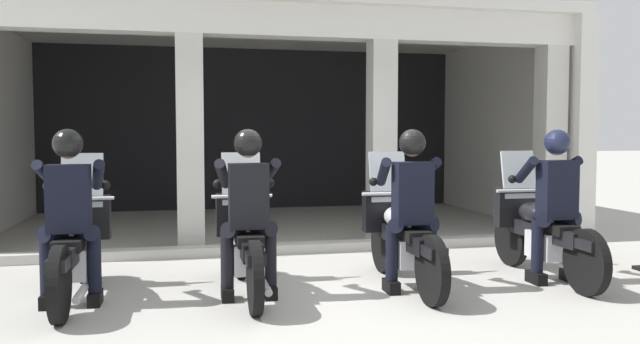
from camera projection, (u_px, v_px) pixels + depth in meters
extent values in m
plane|color=#A8A59E|center=(279.00, 237.00, 9.34)|extent=(80.00, 80.00, 0.00)
cube|color=black|center=(253.00, 129.00, 12.95)|extent=(8.92, 0.24, 3.27)
cube|color=silver|center=(288.00, 21.00, 8.40)|extent=(8.92, 0.36, 0.44)
cube|color=silver|center=(267.00, 26.00, 10.54)|extent=(8.92, 5.13, 0.16)
cube|color=silver|center=(501.00, 129.00, 11.57)|extent=(0.30, 5.13, 3.27)
cube|color=beige|center=(190.00, 143.00, 8.22)|extent=(0.35, 0.36, 2.83)
cube|color=beige|center=(381.00, 143.00, 8.78)|extent=(0.35, 0.36, 2.83)
cube|color=beige|center=(550.00, 142.00, 9.34)|extent=(0.35, 0.36, 2.83)
cube|color=#B7B5AD|center=(295.00, 248.00, 8.10)|extent=(8.52, 0.24, 0.12)
cylinder|color=black|center=(86.00, 252.00, 6.42)|extent=(0.09, 0.64, 0.64)
cylinder|color=black|center=(59.00, 285.00, 5.05)|extent=(0.09, 0.64, 0.64)
cube|color=black|center=(86.00, 232.00, 6.40)|extent=(0.14, 0.44, 0.08)
cube|color=silver|center=(73.00, 262.00, 5.68)|extent=(0.28, 0.44, 0.28)
cube|color=black|center=(74.00, 247.00, 5.72)|extent=(0.18, 1.24, 0.16)
ellipsoid|color=#1E2338|center=(77.00, 224.00, 5.93)|extent=(0.26, 0.48, 0.22)
cube|color=black|center=(70.00, 243.00, 5.54)|extent=(0.24, 0.52, 0.10)
cube|color=black|center=(60.00, 262.00, 5.10)|extent=(0.16, 0.48, 0.10)
cylinder|color=silver|center=(85.00, 230.00, 6.34)|extent=(0.05, 0.24, 0.53)
cube|color=black|center=(83.00, 217.00, 6.28)|extent=(0.52, 0.16, 0.44)
sphere|color=silver|center=(85.00, 214.00, 6.37)|extent=(0.18, 0.18, 0.18)
cube|color=silver|center=(82.00, 180.00, 6.23)|extent=(0.40, 0.14, 0.54)
cylinder|color=silver|center=(81.00, 199.00, 6.17)|extent=(0.62, 0.04, 0.04)
cylinder|color=silver|center=(81.00, 292.00, 5.38)|extent=(0.07, 0.55, 0.07)
cube|color=black|center=(69.00, 199.00, 5.50)|extent=(0.36, 0.22, 0.60)
cube|color=black|center=(71.00, 195.00, 5.61)|extent=(0.05, 0.02, 0.32)
sphere|color=#936B51|center=(68.00, 147.00, 5.49)|extent=(0.21, 0.21, 0.21)
sphere|color=black|center=(68.00, 144.00, 5.49)|extent=(0.26, 0.26, 0.26)
cylinder|color=black|center=(87.00, 233.00, 5.57)|extent=(0.26, 0.29, 0.17)
cylinder|color=black|center=(94.00, 263.00, 5.60)|extent=(0.12, 0.12, 0.53)
cube|color=black|center=(95.00, 298.00, 5.63)|extent=(0.11, 0.26, 0.12)
cylinder|color=black|center=(53.00, 234.00, 5.51)|extent=(0.26, 0.29, 0.17)
cylinder|color=black|center=(47.00, 265.00, 5.51)|extent=(0.12, 0.12, 0.53)
cube|color=black|center=(48.00, 301.00, 5.54)|extent=(0.11, 0.26, 0.12)
cylinder|color=black|center=(98.00, 175.00, 5.76)|extent=(0.19, 0.48, 0.31)
sphere|color=black|center=(106.00, 185.00, 5.98)|extent=(0.09, 0.09, 0.09)
cylinder|color=black|center=(47.00, 176.00, 5.67)|extent=(0.19, 0.48, 0.31)
sphere|color=black|center=(48.00, 186.00, 5.87)|extent=(0.09, 0.09, 0.09)
cylinder|color=black|center=(241.00, 248.00, 6.66)|extent=(0.09, 0.64, 0.64)
cylinder|color=black|center=(255.00, 278.00, 5.29)|extent=(0.09, 0.64, 0.64)
cube|color=black|center=(240.00, 229.00, 6.64)|extent=(0.14, 0.44, 0.08)
cube|color=silver|center=(247.00, 257.00, 5.92)|extent=(0.28, 0.44, 0.28)
cube|color=black|center=(247.00, 243.00, 5.96)|extent=(0.18, 1.24, 0.16)
ellipsoid|color=#1E2338|center=(245.00, 221.00, 6.17)|extent=(0.26, 0.48, 0.22)
cube|color=black|center=(249.00, 239.00, 5.78)|extent=(0.24, 0.52, 0.10)
cube|color=black|center=(254.00, 256.00, 5.34)|extent=(0.16, 0.48, 0.10)
cylinder|color=silver|center=(241.00, 227.00, 6.58)|extent=(0.05, 0.24, 0.53)
cube|color=black|center=(241.00, 214.00, 6.52)|extent=(0.52, 0.16, 0.44)
sphere|color=silver|center=(240.00, 211.00, 6.61)|extent=(0.18, 0.18, 0.18)
cube|color=silver|center=(241.00, 179.00, 6.47)|extent=(0.40, 0.14, 0.54)
cylinder|color=silver|center=(242.00, 196.00, 6.41)|extent=(0.62, 0.04, 0.04)
cylinder|color=silver|center=(265.00, 285.00, 5.62)|extent=(0.07, 0.55, 0.07)
cube|color=black|center=(249.00, 196.00, 5.74)|extent=(0.36, 0.22, 0.60)
cube|color=#14193F|center=(247.00, 192.00, 5.85)|extent=(0.05, 0.02, 0.32)
sphere|color=tan|center=(248.00, 146.00, 5.73)|extent=(0.21, 0.21, 0.21)
sphere|color=black|center=(248.00, 143.00, 5.73)|extent=(0.26, 0.26, 0.26)
cylinder|color=black|center=(264.00, 228.00, 5.81)|extent=(0.26, 0.29, 0.17)
cylinder|color=black|center=(270.00, 257.00, 5.84)|extent=(0.12, 0.12, 0.53)
cube|color=black|center=(270.00, 291.00, 5.87)|extent=(0.11, 0.26, 0.12)
cylinder|color=black|center=(233.00, 229.00, 5.75)|extent=(0.26, 0.29, 0.17)
cylinder|color=black|center=(227.00, 259.00, 5.75)|extent=(0.12, 0.12, 0.53)
cube|color=black|center=(227.00, 294.00, 5.78)|extent=(0.11, 0.26, 0.12)
cylinder|color=black|center=(269.00, 173.00, 6.00)|extent=(0.19, 0.48, 0.31)
sphere|color=black|center=(270.00, 183.00, 6.22)|extent=(0.09, 0.09, 0.09)
cylinder|color=black|center=(223.00, 174.00, 5.90)|extent=(0.19, 0.48, 0.31)
sphere|color=black|center=(217.00, 184.00, 6.11)|extent=(0.09, 0.09, 0.09)
cylinder|color=black|center=(383.00, 244.00, 6.93)|extent=(0.09, 0.64, 0.64)
cylinder|color=black|center=(432.00, 271.00, 5.57)|extent=(0.09, 0.64, 0.64)
cube|color=black|center=(383.00, 225.00, 6.92)|extent=(0.14, 0.44, 0.08)
cube|color=silver|center=(407.00, 252.00, 6.20)|extent=(0.28, 0.44, 0.28)
cube|color=black|center=(405.00, 238.00, 6.24)|extent=(0.18, 1.24, 0.16)
ellipsoid|color=#B2B2B7|center=(398.00, 217.00, 6.44)|extent=(0.26, 0.48, 0.22)
cube|color=black|center=(412.00, 234.00, 6.06)|extent=(0.24, 0.52, 0.10)
cube|color=black|center=(430.00, 250.00, 5.62)|extent=(0.16, 0.48, 0.10)
cylinder|color=silver|center=(385.00, 223.00, 6.86)|extent=(0.05, 0.24, 0.53)
cube|color=black|center=(387.00, 211.00, 6.79)|extent=(0.52, 0.16, 0.44)
sphere|color=silver|center=(384.00, 208.00, 6.89)|extent=(0.18, 0.18, 0.18)
cube|color=silver|center=(388.00, 177.00, 6.75)|extent=(0.40, 0.14, 0.54)
cylinder|color=silver|center=(390.00, 194.00, 6.68)|extent=(0.62, 0.04, 0.04)
cylinder|color=silver|center=(431.00, 278.00, 5.90)|extent=(0.07, 0.55, 0.07)
cube|color=black|center=(413.00, 193.00, 6.02)|extent=(0.36, 0.22, 0.60)
cube|color=#14193F|center=(408.00, 190.00, 6.13)|extent=(0.05, 0.02, 0.32)
sphere|color=tan|center=(412.00, 146.00, 6.01)|extent=(0.21, 0.21, 0.21)
sphere|color=black|center=(412.00, 143.00, 6.01)|extent=(0.26, 0.26, 0.26)
cylinder|color=black|center=(425.00, 224.00, 6.08)|extent=(0.26, 0.29, 0.17)
cylinder|color=black|center=(431.00, 252.00, 6.11)|extent=(0.12, 0.12, 0.53)
cube|color=black|center=(430.00, 284.00, 6.14)|extent=(0.11, 0.26, 0.12)
cylinder|color=black|center=(398.00, 225.00, 6.03)|extent=(0.26, 0.29, 0.17)
cylinder|color=black|center=(392.00, 253.00, 6.03)|extent=(0.12, 0.12, 0.53)
cube|color=black|center=(391.00, 286.00, 6.06)|extent=(0.11, 0.26, 0.12)
cylinder|color=black|center=(425.00, 172.00, 6.28)|extent=(0.19, 0.48, 0.31)
sphere|color=black|center=(421.00, 181.00, 6.50)|extent=(0.09, 0.09, 0.09)
cylinder|color=black|center=(384.00, 172.00, 6.18)|extent=(0.19, 0.48, 0.31)
sphere|color=black|center=(373.00, 182.00, 6.39)|extent=(0.09, 0.09, 0.09)
cylinder|color=black|center=(511.00, 238.00, 7.29)|extent=(0.09, 0.64, 0.64)
cylinder|color=black|center=(586.00, 262.00, 5.93)|extent=(0.09, 0.64, 0.64)
cube|color=black|center=(511.00, 221.00, 7.28)|extent=(0.14, 0.44, 0.08)
cube|color=silver|center=(548.00, 245.00, 6.56)|extent=(0.28, 0.44, 0.28)
cube|color=black|center=(545.00, 232.00, 6.60)|extent=(0.18, 1.24, 0.16)
ellipsoid|color=black|center=(534.00, 213.00, 6.80)|extent=(0.26, 0.48, 0.22)
cube|color=black|center=(555.00, 228.00, 6.42)|extent=(0.24, 0.52, 0.10)
cube|color=black|center=(583.00, 243.00, 5.98)|extent=(0.16, 0.48, 0.10)
cylinder|color=silver|center=(514.00, 219.00, 7.22)|extent=(0.05, 0.24, 0.53)
cube|color=black|center=(517.00, 207.00, 7.15)|extent=(0.52, 0.16, 0.44)
sphere|color=silver|center=(513.00, 204.00, 7.25)|extent=(0.18, 0.18, 0.18)
cube|color=silver|center=(519.00, 175.00, 7.11)|extent=(0.40, 0.14, 0.54)
cylinder|color=silver|center=(522.00, 191.00, 7.04)|extent=(0.62, 0.04, 0.04)
cylinder|color=silver|center=(578.00, 270.00, 6.26)|extent=(0.07, 0.55, 0.07)
cube|color=black|center=(557.00, 190.00, 6.38)|extent=(0.36, 0.22, 0.60)
cube|color=#14193F|center=(551.00, 187.00, 6.49)|extent=(0.05, 0.02, 0.32)
sphere|color=#936B51|center=(557.00, 145.00, 6.37)|extent=(0.21, 0.21, 0.21)
sphere|color=#191E38|center=(557.00, 142.00, 6.37)|extent=(0.26, 0.26, 0.26)
cylinder|color=black|center=(568.00, 219.00, 6.45)|extent=(0.26, 0.29, 0.17)
cylinder|color=black|center=(572.00, 245.00, 6.47)|extent=(0.12, 0.12, 0.53)
cube|color=black|center=(571.00, 276.00, 6.50)|extent=(0.11, 0.26, 0.12)
cylinder|color=black|center=(543.00, 220.00, 6.39)|extent=(0.26, 0.29, 0.17)
cylinder|color=black|center=(537.00, 247.00, 6.39)|extent=(0.12, 0.12, 0.53)
cube|color=black|center=(536.00, 278.00, 6.42)|extent=(0.11, 0.26, 0.12)
cylinder|color=black|center=(564.00, 170.00, 6.64)|extent=(0.19, 0.48, 0.31)
sphere|color=black|center=(555.00, 178.00, 6.86)|extent=(0.09, 0.09, 0.09)
cylinder|color=black|center=(526.00, 170.00, 6.54)|extent=(0.19, 0.48, 0.31)
sphere|color=black|center=(512.00, 179.00, 6.75)|extent=(0.09, 0.09, 0.09)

